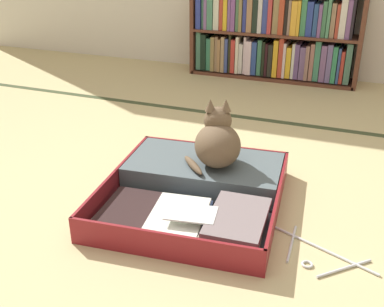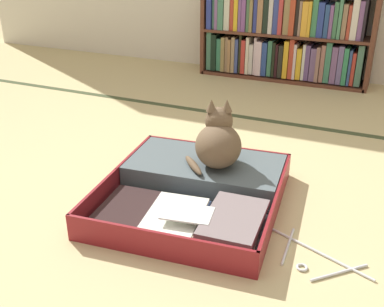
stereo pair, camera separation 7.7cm
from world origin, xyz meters
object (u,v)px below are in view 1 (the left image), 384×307
at_px(clothes_hanger, 318,254).
at_px(bookshelf, 273,35).
at_px(open_suitcase, 199,188).
at_px(black_cat, 217,142).

bearing_deg(clothes_hanger, bookshelf, 107.07).
height_order(bookshelf, clothes_hanger, bookshelf).
relative_size(bookshelf, clothes_hanger, 3.33).
height_order(open_suitcase, black_cat, black_cat).
xyz_separation_m(open_suitcase, clothes_hanger, (0.54, -0.22, -0.04)).
bearing_deg(open_suitcase, black_cat, 77.26).
xyz_separation_m(bookshelf, black_cat, (0.17, -1.83, -0.12)).
relative_size(bookshelf, black_cat, 4.24).
bearing_deg(bookshelf, black_cat, -84.81).
xyz_separation_m(bookshelf, clothes_hanger, (0.67, -2.19, -0.33)).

